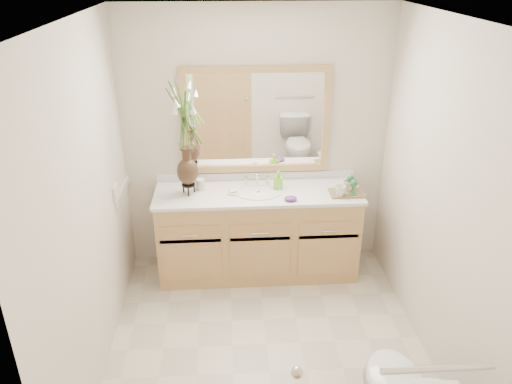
{
  "coord_description": "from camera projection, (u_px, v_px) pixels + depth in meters",
  "views": [
    {
      "loc": [
        -0.27,
        -2.99,
        2.72
      ],
      "look_at": [
        -0.04,
        0.65,
        1.0
      ],
      "focal_mm": 35.0,
      "sensor_mm": 36.0,
      "label": 1
    }
  ],
  "objects": [
    {
      "name": "soap_dish",
      "position": [
        233.0,
        193.0,
        4.39
      ],
      "size": [
        0.11,
        0.11,
        0.03
      ],
      "color": "beige",
      "rests_on": "counter"
    },
    {
      "name": "tray",
      "position": [
        347.0,
        193.0,
        4.39
      ],
      "size": [
        0.31,
        0.21,
        0.02
      ],
      "primitive_type": "cube",
      "rotation": [
        0.0,
        0.0,
        -0.01
      ],
      "color": "brown",
      "rests_on": "counter"
    },
    {
      "name": "wall_left",
      "position": [
        87.0,
        211.0,
        3.29
      ],
      "size": [
        0.02,
        2.6,
        2.4
      ],
      "primitive_type": "cube",
      "color": "beige",
      "rests_on": "floor"
    },
    {
      "name": "soap_bottle",
      "position": [
        278.0,
        180.0,
        4.47
      ],
      "size": [
        0.08,
        0.09,
        0.15
      ],
      "primitive_type": "imported",
      "rotation": [
        0.0,
        0.0,
        -0.24
      ],
      "color": "#79C82F",
      "rests_on": "counter"
    },
    {
      "name": "mug_right",
      "position": [
        348.0,
        185.0,
        4.4
      ],
      "size": [
        0.12,
        0.11,
        0.1
      ],
      "primitive_type": "imported",
      "rotation": [
        0.0,
        0.0,
        0.25
      ],
      "color": "beige",
      "rests_on": "tray"
    },
    {
      "name": "ceiling",
      "position": [
        271.0,
        19.0,
        2.85
      ],
      "size": [
        2.4,
        2.6,
        0.02
      ],
      "primitive_type": "cube",
      "color": "white",
      "rests_on": "wall_back"
    },
    {
      "name": "mirror",
      "position": [
        256.0,
        121.0,
        4.43
      ],
      "size": [
        1.32,
        0.04,
        0.97
      ],
      "color": "white",
      "rests_on": "wall_back"
    },
    {
      "name": "wall_back",
      "position": [
        256.0,
        142.0,
        4.53
      ],
      "size": [
        2.4,
        0.02,
        2.4
      ],
      "primitive_type": "cube",
      "color": "beige",
      "rests_on": "floor"
    },
    {
      "name": "wall_right",
      "position": [
        442.0,
        201.0,
        3.43
      ],
      "size": [
        0.02,
        2.6,
        2.4
      ],
      "primitive_type": "cube",
      "color": "beige",
      "rests_on": "floor"
    },
    {
      "name": "goblet_front",
      "position": [
        354.0,
        184.0,
        4.31
      ],
      "size": [
        0.06,
        0.06,
        0.14
      ],
      "color": "#236932",
      "rests_on": "tray"
    },
    {
      "name": "tumbler",
      "position": [
        200.0,
        184.0,
        4.46
      ],
      "size": [
        0.08,
        0.08,
        0.1
      ],
      "primitive_type": "cylinder",
      "color": "beige",
      "rests_on": "counter"
    },
    {
      "name": "flower_vase",
      "position": [
        185.0,
        128.0,
        4.14
      ],
      "size": [
        0.22,
        0.22,
        0.89
      ],
      "rotation": [
        0.0,
        0.0,
        -0.3
      ],
      "color": "black",
      "rests_on": "counter"
    },
    {
      "name": "floor",
      "position": [
        267.0,
        344.0,
        3.87
      ],
      "size": [
        2.6,
        2.6,
        0.0
      ],
      "primitive_type": "plane",
      "color": "beige",
      "rests_on": "ground"
    },
    {
      "name": "door",
      "position": [
        227.0,
        375.0,
        2.27
      ],
      "size": [
        0.8,
        0.03,
        2.0
      ],
      "primitive_type": "cube",
      "color": "tan",
      "rests_on": "floor"
    },
    {
      "name": "goblet_back",
      "position": [
        350.0,
        179.0,
        4.42
      ],
      "size": [
        0.06,
        0.06,
        0.14
      ],
      "color": "#236932",
      "rests_on": "tray"
    },
    {
      "name": "grab_bar",
      "position": [
        437.0,
        369.0,
        2.37
      ],
      "size": [
        0.55,
        0.03,
        0.03
      ],
      "primitive_type": "cylinder",
      "rotation": [
        0.0,
        1.57,
        0.0
      ],
      "color": "silver",
      "rests_on": "wall_front"
    },
    {
      "name": "counter",
      "position": [
        258.0,
        193.0,
        4.44
      ],
      "size": [
        1.84,
        0.57,
        0.03
      ],
      "primitive_type": "cube",
      "color": "white",
      "rests_on": "vanity"
    },
    {
      "name": "switch_plate",
      "position": [
        116.0,
        192.0,
        4.08
      ],
      "size": [
        0.02,
        0.12,
        0.12
      ],
      "primitive_type": "cube",
      "color": "white",
      "rests_on": "wall_left"
    },
    {
      "name": "sink",
      "position": [
        258.0,
        198.0,
        4.44
      ],
      "size": [
        0.38,
        0.34,
        0.23
      ],
      "color": "white",
      "rests_on": "counter"
    },
    {
      "name": "wall_front",
      "position": [
        294.0,
        340.0,
        2.19
      ],
      "size": [
        2.4,
        0.02,
        2.4
      ],
      "primitive_type": "cube",
      "color": "beige",
      "rests_on": "floor"
    },
    {
      "name": "vanity",
      "position": [
        258.0,
        234.0,
        4.62
      ],
      "size": [
        1.8,
        0.55,
        0.8
      ],
      "color": "tan",
      "rests_on": "floor"
    },
    {
      "name": "mug_left",
      "position": [
        340.0,
        190.0,
        4.31
      ],
      "size": [
        0.11,
        0.11,
        0.1
      ],
      "primitive_type": "imported",
      "rotation": [
        0.0,
        0.0,
        -0.18
      ],
      "color": "beige",
      "rests_on": "tray"
    },
    {
      "name": "purple_dish",
      "position": [
        291.0,
        198.0,
        4.27
      ],
      "size": [
        0.13,
        0.12,
        0.04
      ],
      "primitive_type": "ellipsoid",
      "rotation": [
        0.0,
        0.0,
        0.3
      ],
      "color": "#582878",
      "rests_on": "counter"
    }
  ]
}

